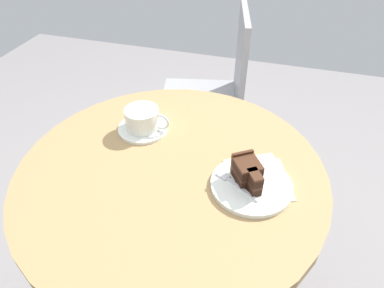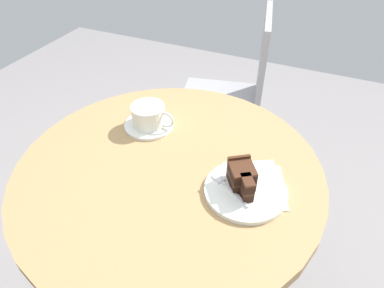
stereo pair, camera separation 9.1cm
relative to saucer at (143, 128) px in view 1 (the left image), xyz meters
The scene contains 9 objects.
cafe_table 0.23m from the saucer, 45.51° to the right, with size 0.81×0.81×0.72m.
saucer is the anchor object (origin of this frame).
coffee_cup 0.04m from the saucer, 10.35° to the right, with size 0.14×0.10×0.06m.
teaspoon 0.04m from the saucer, 100.11° to the left, with size 0.08×0.08×0.00m.
cake_plate 0.38m from the saucer, 22.37° to the right, with size 0.20×0.20×0.01m.
cake_slice 0.36m from the saucer, 22.20° to the right, with size 0.09×0.10×0.06m.
fork 0.34m from the saucer, 27.26° to the right, with size 0.12×0.08×0.00m.
napkin 0.37m from the saucer, 16.67° to the right, with size 0.20×0.21×0.00m.
cafe_chair 0.67m from the saucer, 81.31° to the left, with size 0.45×0.45×0.88m.
Camera 1 is at (0.24, -0.61, 1.35)m, focal length 32.00 mm.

